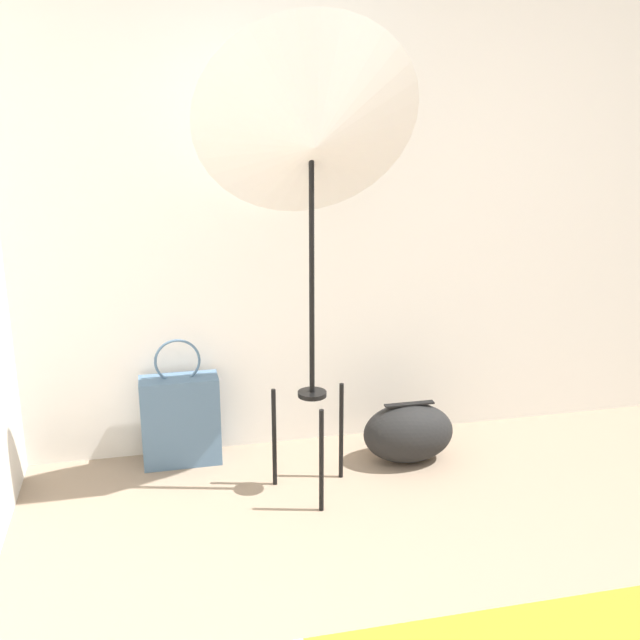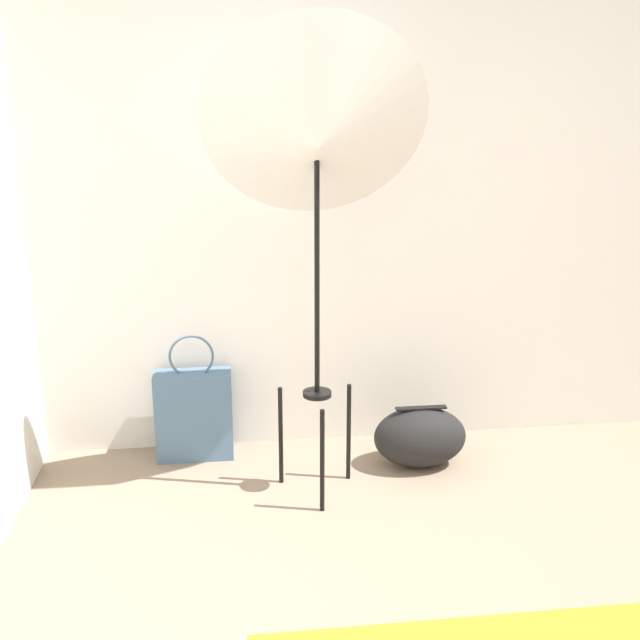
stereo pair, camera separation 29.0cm
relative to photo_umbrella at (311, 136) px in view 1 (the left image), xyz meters
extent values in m
cube|color=silver|center=(0.40, 0.55, -0.24)|extent=(8.00, 0.05, 2.60)
cylinder|color=black|center=(0.00, -0.18, -1.31)|extent=(0.02, 0.02, 0.46)
cylinder|color=black|center=(-0.15, 0.09, -1.31)|extent=(0.02, 0.02, 0.46)
cylinder|color=black|center=(0.15, 0.09, -1.31)|extent=(0.02, 0.02, 0.46)
cylinder|color=black|center=(0.00, 0.00, -1.08)|extent=(0.12, 0.12, 0.02)
cylinder|color=black|center=(0.00, 0.00, -0.54)|extent=(0.02, 0.02, 1.09)
cone|color=white|center=(0.00, 0.00, 0.01)|extent=(0.92, 0.64, 0.89)
cube|color=slate|center=(-0.55, 0.40, -1.32)|extent=(0.36, 0.16, 0.43)
torus|color=slate|center=(-0.55, 0.40, -1.02)|extent=(0.21, 0.01, 0.21)
ellipsoid|color=black|center=(0.51, 0.18, -1.39)|extent=(0.44, 0.29, 0.29)
cube|color=black|center=(0.51, 0.18, -1.25)|extent=(0.24, 0.04, 0.01)
camera|label=1|loc=(-0.64, -2.92, 0.13)|focal=42.00mm
camera|label=2|loc=(-0.35, -2.98, 0.13)|focal=42.00mm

